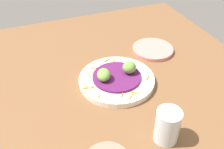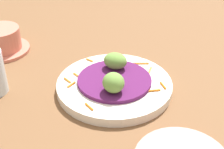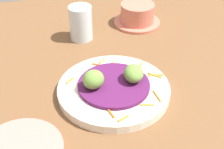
{
  "view_description": "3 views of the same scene",
  "coord_description": "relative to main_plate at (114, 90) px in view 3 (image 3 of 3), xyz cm",
  "views": [
    {
      "loc": [
        -20.75,
        -59.47,
        56.48
      ],
      "look_at": [
        3.38,
        1.36,
        5.89
      ],
      "focal_mm": 41.41,
      "sensor_mm": 36.0,
      "label": 1
    },
    {
      "loc": [
        64.11,
        6.33,
        43.83
      ],
      "look_at": [
        4.26,
        0.95,
        5.3
      ],
      "focal_mm": 53.3,
      "sensor_mm": 36.0,
      "label": 2
    },
    {
      "loc": [
        18.61,
        55.42,
        48.44
      ],
      "look_at": [
        5.07,
        -0.26,
        5.91
      ],
      "focal_mm": 51.83,
      "sensor_mm": 36.0,
      "label": 3
    }
  ],
  "objects": [
    {
      "name": "cabbage_bed",
      "position": [
        0.0,
        0.0,
        1.4
      ],
      "size": [
        15.88,
        15.88,
        0.86
      ],
      "primitive_type": "cylinder",
      "color": "#51194C",
      "rests_on": "main_plate"
    },
    {
      "name": "guac_scoop_left",
      "position": [
        -4.51,
        -0.19,
        3.63
      ],
      "size": [
        5.6,
        6.24,
        3.59
      ],
      "primitive_type": "ellipsoid",
      "rotation": [
        0.0,
        0.0,
        2.86
      ],
      "color": "olive",
      "rests_on": "cabbage_bed"
    },
    {
      "name": "terracotta_bowl",
      "position": [
        -14.92,
        -30.65,
        1.91
      ],
      "size": [
        14.02,
        14.02,
        6.35
      ],
      "color": "#C66B56",
      "rests_on": "table_surface"
    },
    {
      "name": "main_plate",
      "position": [
        0.0,
        0.0,
        0.0
      ],
      "size": [
        24.87,
        24.87,
        1.95
      ],
      "primitive_type": "cylinder",
      "color": "silver",
      "rests_on": "table_surface"
    },
    {
      "name": "guac_scoop_center",
      "position": [
        4.51,
        0.19,
        3.86
      ],
      "size": [
        6.12,
        6.0,
        4.07
      ],
      "primitive_type": "ellipsoid",
      "rotation": [
        0.0,
        0.0,
        0.45
      ],
      "color": "olive",
      "rests_on": "cabbage_bed"
    },
    {
      "name": "carrot_garnish",
      "position": [
        -3.35,
        -0.05,
        1.17
      ],
      "size": [
        22.28,
        22.12,
        0.4
      ],
      "color": "orange",
      "rests_on": "main_plate"
    },
    {
      "name": "table_surface",
      "position": [
        -5.11,
        -1.54,
        -1.97
      ],
      "size": [
        110.0,
        110.0,
        2.0
      ],
      "primitive_type": "cube",
      "color": "brown",
      "rests_on": "ground"
    },
    {
      "name": "water_glass",
      "position": [
        2.98,
        -25.93,
        3.82
      ],
      "size": [
        6.35,
        6.35,
        9.58
      ],
      "primitive_type": "cylinder",
      "color": "silver",
      "rests_on": "table_surface"
    }
  ]
}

